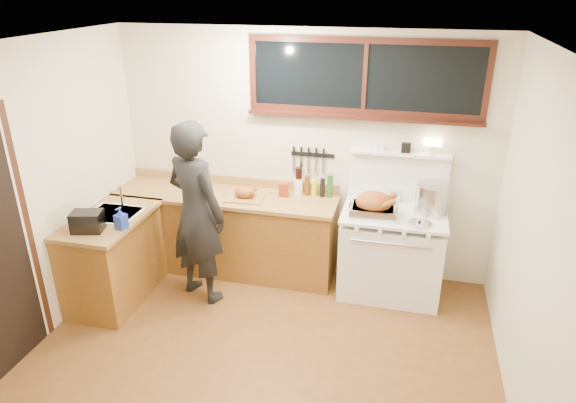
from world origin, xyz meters
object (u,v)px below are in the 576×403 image
(vintage_stove, at_px, (391,250))
(roast_turkey, at_px, (374,206))
(man, at_px, (196,213))
(cutting_board, at_px, (245,194))

(vintage_stove, bearing_deg, roast_turkey, -146.23)
(vintage_stove, distance_m, roast_turkey, 0.59)
(man, height_order, cutting_board, man)
(vintage_stove, relative_size, roast_turkey, 3.31)
(vintage_stove, relative_size, cutting_board, 3.80)
(cutting_board, xyz_separation_m, roast_turkey, (1.34, -0.10, 0.05))
(cutting_board, relative_size, roast_turkey, 0.87)
(cutting_board, bearing_deg, vintage_stove, 1.41)
(cutting_board, height_order, roast_turkey, roast_turkey)
(vintage_stove, height_order, roast_turkey, vintage_stove)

